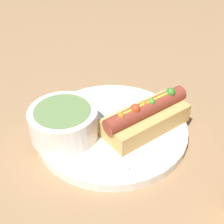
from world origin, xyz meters
TOP-DOWN VIEW (x-y plane):
  - ground_plane at (0.00, 0.00)m, footprint 4.00×4.00m
  - dinner_plate at (0.00, 0.00)m, footprint 0.28×0.28m
  - hot_dog at (0.01, -0.06)m, footprint 0.17×0.14m
  - soup_bowl at (-0.05, 0.07)m, footprint 0.12×0.12m
  - spoon at (-0.07, 0.04)m, footprint 0.04×0.14m

SIDE VIEW (x-z plane):
  - ground_plane at x=0.00m, z-range 0.00..0.00m
  - dinner_plate at x=0.00m, z-range 0.00..0.02m
  - spoon at x=-0.07m, z-range 0.02..0.03m
  - hot_dog at x=0.01m, z-range 0.01..0.07m
  - soup_bowl at x=-0.05m, z-range 0.02..0.07m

